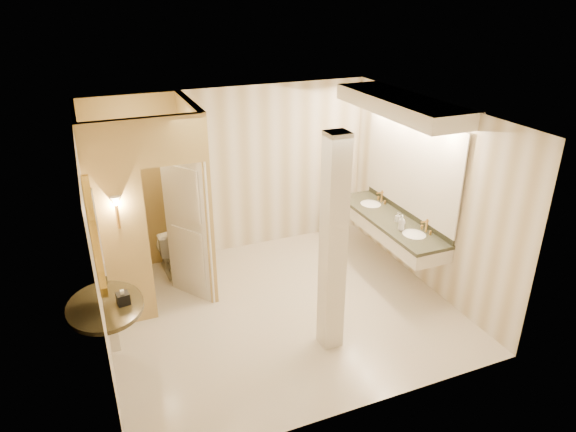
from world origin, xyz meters
The scene contains 16 objects.
floor centered at (0.00, 0.00, 0.00)m, with size 4.50×4.50×0.00m, color beige.
ceiling centered at (0.00, 0.00, 2.70)m, with size 4.50×4.50×0.00m, color white.
wall_back centered at (0.00, 2.00, 1.35)m, with size 4.50×0.02×2.70m, color silver.
wall_front centered at (0.00, -2.00, 1.35)m, with size 4.50×0.02×2.70m, color silver.
wall_left centered at (-2.25, 0.00, 1.35)m, with size 0.02×4.00×2.70m, color silver.
wall_right centered at (2.25, 0.00, 1.35)m, with size 0.02×4.00×2.70m, color silver.
toilet_closet centered at (-1.13, 0.97, 1.39)m, with size 1.50×1.55×2.70m.
wall_sconce centered at (-1.93, 0.43, 1.73)m, with size 0.14×0.14×0.42m.
vanity centered at (1.98, 0.40, 1.63)m, with size 0.75×2.39×2.09m.
console_shelf centered at (-2.21, -0.36, 1.35)m, with size 1.03×1.03×1.97m.
pillar centered at (0.29, -0.90, 1.35)m, with size 0.25×0.25×2.70m, color silver.
tissue_box centered at (-2.03, -0.42, 0.94)m, with size 0.13×0.13×0.13m, color black.
toilet centered at (-1.19, 1.62, 0.40)m, with size 0.45×0.78×0.80m, color white.
soap_bottle_a centered at (1.97, 0.26, 0.94)m, with size 0.06×0.06×0.14m, color beige.
soap_bottle_b centered at (1.96, 0.13, 0.94)m, with size 0.10×0.10×0.12m, color silver.
soap_bottle_c centered at (1.86, -0.01, 0.99)m, with size 0.09×0.09×0.23m, color #C6B28C.
Camera 1 is at (-2.17, -5.51, 4.10)m, focal length 32.00 mm.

